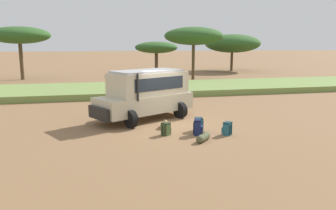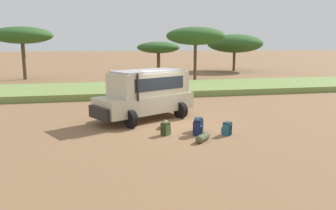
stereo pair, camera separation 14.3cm
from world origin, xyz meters
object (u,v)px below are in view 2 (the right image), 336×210
(duffel_bag_soft_canvas, at_px, (165,124))
(acacia_tree_right_mid, at_px, (235,44))
(safari_vehicle, at_px, (147,93))
(backpack_beside_front_wheel, at_px, (198,124))
(acacia_tree_far_left, at_px, (22,35))
(backpack_outermost, at_px, (198,127))
(backpack_cluster_center, at_px, (227,129))
(acacia_tree_left_mid, at_px, (158,48))
(duffel_bag_low_black_case, at_px, (203,137))
(acacia_tree_centre_back, at_px, (195,36))
(backpack_near_rear_wheel, at_px, (166,129))

(duffel_bag_soft_canvas, height_order, acacia_tree_right_mid, acacia_tree_right_mid)
(safari_vehicle, bearing_deg, duffel_bag_soft_canvas, -75.10)
(backpack_beside_front_wheel, distance_m, acacia_tree_far_left, 26.90)
(backpack_outermost, bearing_deg, acacia_tree_right_mid, 64.04)
(backpack_cluster_center, distance_m, acacia_tree_left_mid, 28.60)
(backpack_beside_front_wheel, bearing_deg, backpack_cluster_center, -43.83)
(backpack_cluster_center, xyz_separation_m, backpack_outermost, (-1.17, 0.29, 0.05))
(backpack_outermost, height_order, duffel_bag_low_black_case, backpack_outermost)
(backpack_cluster_center, relative_size, backpack_outermost, 0.85)
(duffel_bag_low_black_case, height_order, acacia_tree_far_left, acacia_tree_far_left)
(acacia_tree_left_mid, distance_m, acacia_tree_centre_back, 8.48)
(backpack_beside_front_wheel, bearing_deg, duffel_bag_low_black_case, -101.27)
(safari_vehicle, relative_size, acacia_tree_centre_back, 0.86)
(duffel_bag_low_black_case, height_order, acacia_tree_left_mid, acacia_tree_left_mid)
(backpack_near_rear_wheel, relative_size, duffel_bag_soft_canvas, 0.72)
(safari_vehicle, xyz_separation_m, backpack_near_rear_wheel, (0.31, -3.11, -1.04))
(backpack_beside_front_wheel, distance_m, acacia_tree_left_mid, 27.81)
(backpack_near_rear_wheel, bearing_deg, safari_vehicle, 95.73)
(backpack_beside_front_wheel, relative_size, duffel_bag_soft_canvas, 0.80)
(backpack_cluster_center, bearing_deg, backpack_near_rear_wheel, 167.21)
(duffel_bag_soft_canvas, bearing_deg, duffel_bag_low_black_case, -66.69)
(backpack_beside_front_wheel, height_order, duffel_bag_low_black_case, backpack_beside_front_wheel)
(duffel_bag_soft_canvas, bearing_deg, safari_vehicle, 104.90)
(backpack_beside_front_wheel, relative_size, acacia_tree_centre_back, 0.09)
(backpack_cluster_center, bearing_deg, acacia_tree_left_mid, 85.03)
(backpack_cluster_center, bearing_deg, duffel_bag_low_black_case, -153.70)
(safari_vehicle, bearing_deg, acacia_tree_left_mid, 78.00)
(acacia_tree_far_left, height_order, acacia_tree_centre_back, acacia_tree_far_left)
(backpack_cluster_center, relative_size, backpack_near_rear_wheel, 1.05)
(backpack_beside_front_wheel, bearing_deg, backpack_outermost, -110.76)
(backpack_outermost, distance_m, acacia_tree_left_mid, 28.44)
(acacia_tree_left_mid, relative_size, acacia_tree_centre_back, 0.86)
(duffel_bag_low_black_case, height_order, acacia_tree_centre_back, acacia_tree_centre_back)
(backpack_cluster_center, bearing_deg, acacia_tree_centre_back, 76.73)
(backpack_beside_front_wheel, relative_size, duffel_bag_low_black_case, 0.76)
(backpack_near_rear_wheel, bearing_deg, acacia_tree_far_left, 112.68)
(backpack_cluster_center, distance_m, acacia_tree_far_left, 28.12)
(backpack_near_rear_wheel, height_order, duffel_bag_low_black_case, backpack_near_rear_wheel)
(acacia_tree_far_left, bearing_deg, acacia_tree_right_mid, 12.44)
(safari_vehicle, xyz_separation_m, acacia_tree_right_mid, (16.33, 26.87, 2.46))
(acacia_tree_right_mid, bearing_deg, backpack_beside_front_wheel, -116.07)
(safari_vehicle, height_order, duffel_bag_soft_canvas, safari_vehicle)
(backpack_cluster_center, height_order, acacia_tree_left_mid, acacia_tree_left_mid)
(acacia_tree_far_left, height_order, acacia_tree_right_mid, acacia_tree_far_left)
(duffel_bag_soft_canvas, distance_m, acacia_tree_left_mid, 27.18)
(acacia_tree_far_left, bearing_deg, duffel_bag_soft_canvas, -65.86)
(backpack_near_rear_wheel, distance_m, duffel_bag_low_black_case, 1.70)
(duffel_bag_soft_canvas, relative_size, acacia_tree_centre_back, 0.12)
(backpack_outermost, relative_size, acacia_tree_far_left, 0.10)
(backpack_beside_front_wheel, relative_size, backpack_near_rear_wheel, 1.11)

